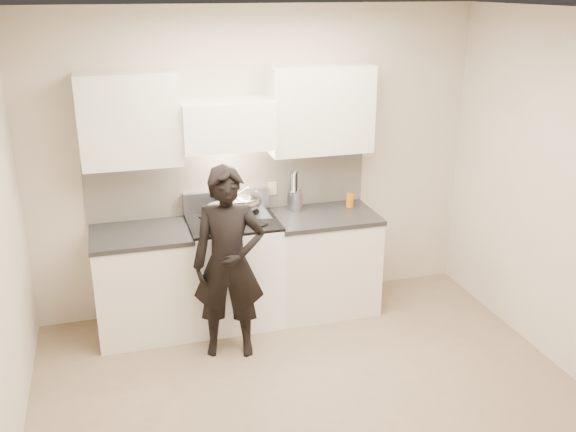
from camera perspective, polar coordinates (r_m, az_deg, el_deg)
The scene contains 11 objects.
ground_plane at distance 4.80m, azimuth 2.58°, elevation -16.50°, with size 4.00×4.00×0.00m, color #857157.
room_shell at distance 4.38m, azimuth 0.64°, elevation 3.34°, with size 4.04×3.54×2.70m.
stove at distance 5.69m, azimuth -4.80°, elevation -4.81°, with size 0.76×0.65×0.96m.
counter_right at distance 5.89m, azimuth 3.15°, elevation -4.01°, with size 0.92×0.67×0.92m.
counter_left at distance 5.61m, azimuth -12.66°, elevation -5.76°, with size 0.82×0.67×0.92m.
wok at distance 5.62m, azimuth -4.25°, elevation 1.35°, with size 0.39×0.46×0.31m.
stock_pot at distance 5.34m, azimuth -5.85°, elevation 0.08°, with size 0.35×0.29×0.17m.
utensil_crock at distance 5.77m, azimuth 0.57°, elevation 1.53°, with size 0.13×0.13×0.35m.
spice_jar at distance 5.87m, azimuth 1.10°, elevation 1.19°, with size 0.04×0.04×0.08m.
oil_glass at distance 5.90m, azimuth 5.52°, elevation 1.38°, with size 0.07×0.07×0.12m.
person at distance 5.06m, azimuth -5.28°, elevation -4.23°, with size 0.57×0.38×1.57m, color black.
Camera 1 is at (-1.26, -3.65, 2.85)m, focal length 40.00 mm.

